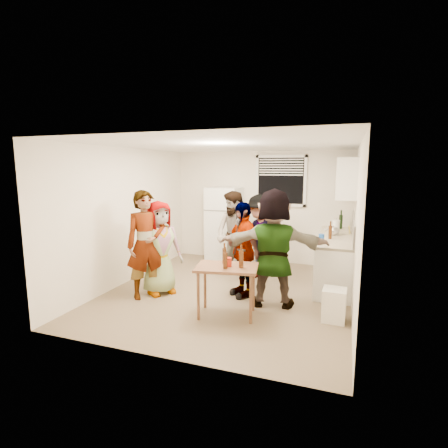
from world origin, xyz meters
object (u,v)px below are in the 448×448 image
at_px(guest_back_right, 259,278).
at_px(trash_bin, 334,304).
at_px(wine_bottle, 340,229).
at_px(beer_bottle_counter, 330,239).
at_px(refrigerator, 224,225).
at_px(beer_bottle_table, 241,268).
at_px(guest_grey, 161,292).
at_px(kettle, 334,235).
at_px(guest_black, 242,295).
at_px(blue_cup, 321,241).
at_px(red_cup, 228,266).
at_px(guest_back_left, 234,277).
at_px(guest_stripe, 148,297).
at_px(serving_table, 227,315).
at_px(guest_orange, 272,305).

bearing_deg(guest_back_right, trash_bin, -24.08).
bearing_deg(wine_bottle, beer_bottle_counter, -97.54).
bearing_deg(refrigerator, beer_bottle_table, -66.00).
bearing_deg(guest_grey, beer_bottle_counter, -28.85).
bearing_deg(guest_grey, guest_back_right, -8.72).
height_order(refrigerator, trash_bin, refrigerator).
height_order(wine_bottle, beer_bottle_counter, wine_bottle).
distance_m(kettle, guest_black, 2.06).
bearing_deg(refrigerator, blue_cup, -30.93).
bearing_deg(red_cup, blue_cup, 50.91).
height_order(wine_bottle, guest_back_left, wine_bottle).
relative_size(trash_bin, guest_stripe, 0.26).
bearing_deg(guest_back_left, trash_bin, -13.03).
relative_size(kettle, blue_cup, 1.91).
xyz_separation_m(refrigerator, beer_bottle_counter, (2.35, -1.07, 0.05)).
distance_m(refrigerator, serving_table, 3.08).
bearing_deg(blue_cup, guest_orange, -127.46).
relative_size(guest_grey, guest_back_right, 0.98).
distance_m(red_cup, guest_black, 1.12).
relative_size(blue_cup, guest_black, 0.08).
bearing_deg(beer_bottle_table, blue_cup, 55.83).
relative_size(kettle, serving_table, 0.27).
bearing_deg(guest_back_left, guest_orange, -25.48).
height_order(wine_bottle, serving_table, wine_bottle).
distance_m(serving_table, guest_black, 0.85).
height_order(beer_bottle_table, guest_grey, beer_bottle_table).
bearing_deg(blue_cup, red_cup, -129.09).
height_order(wine_bottle, beer_bottle_table, wine_bottle).
relative_size(beer_bottle_counter, trash_bin, 0.50).
xyz_separation_m(kettle, guest_grey, (-2.76, -1.57, -0.90)).
height_order(guest_back_left, guest_back_right, guest_back_left).
distance_m(kettle, serving_table, 2.65).
relative_size(trash_bin, guest_grey, 0.29).
distance_m(blue_cup, guest_stripe, 3.07).
bearing_deg(kettle, wine_bottle, 85.28).
bearing_deg(guest_black, trash_bin, 25.54).
bearing_deg(blue_cup, kettle, 74.13).
relative_size(kettle, wine_bottle, 0.84).
distance_m(refrigerator, guest_black, 2.34).
height_order(kettle, guest_orange, kettle).
bearing_deg(guest_grey, trash_bin, -56.41).
relative_size(red_cup, guest_stripe, 0.07).
relative_size(wine_bottle, beer_bottle_table, 1.17).
relative_size(beer_bottle_table, guest_grey, 0.15).
height_order(serving_table, guest_grey, serving_table).
height_order(wine_bottle, guest_orange, wine_bottle).
bearing_deg(serving_table, refrigerator, 110.19).
height_order(beer_bottle_table, guest_stripe, beer_bottle_table).
bearing_deg(blue_cup, guest_stripe, -156.10).
bearing_deg(guest_back_right, blue_cup, 2.88).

